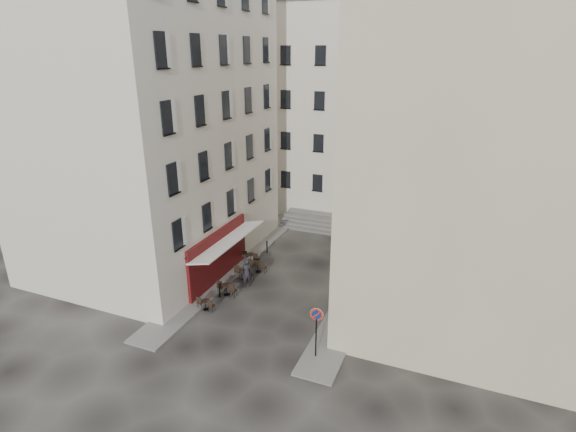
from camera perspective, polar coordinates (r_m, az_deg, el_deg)
The scene contains 18 objects.
ground at distance 28.06m, azimuth -1.75°, elevation -10.56°, with size 90.00×90.00×0.00m, color black.
sidewalk_left at distance 32.96m, azimuth -6.12°, elevation -5.58°, with size 2.00×22.00×0.12m, color slate.
sidewalk_right at distance 29.29m, azimuth 8.87°, elevation -9.26°, with size 2.00×18.00×0.12m, color slate.
building_left at distance 32.48m, azimuth -17.29°, elevation 12.21°, with size 12.20×16.20×20.60m.
building_right at distance 25.97m, azimuth 23.33°, elevation 7.37°, with size 12.20×14.20×18.60m.
building_back at distance 42.68m, azimuth 7.48°, elevation 13.32°, with size 18.20×10.20×18.60m.
cafe_storefront at distance 29.76m, azimuth -8.66°, elevation -4.81°, with size 1.74×7.30×3.50m.
stone_steps at distance 38.55m, azimuth 5.82°, elevation -1.07°, with size 9.00×3.15×0.80m.
bollard_near at distance 28.36m, azimuth -8.69°, elevation -9.22°, with size 0.12×0.12×0.98m.
bollard_mid at distance 31.04m, azimuth -5.41°, elevation -6.32°, with size 0.12×0.12×0.98m.
bollard_far at distance 33.86m, azimuth -2.69°, elevation -3.88°, with size 0.12×0.12×0.98m.
no_parking_sign at distance 22.32m, azimuth 3.62°, elevation -13.47°, with size 0.64×0.12×2.83m.
bistro_table_a at distance 27.26m, azimuth -10.38°, elevation -10.93°, with size 1.13×0.53×0.80m.
bistro_table_b at distance 28.52m, azimuth -7.76°, elevation -9.10°, with size 1.32×0.62×0.93m.
bistro_table_c at distance 30.22m, azimuth -5.60°, elevation -7.19°, with size 1.35×0.63×0.95m.
bistro_table_d at distance 31.13m, azimuth -3.80°, elevation -6.37°, with size 1.22×0.57×0.86m.
bistro_table_e at distance 32.34m, azimuth -4.71°, elevation -5.27°, with size 1.29×0.60×0.91m.
pedestrian at distance 29.17m, azimuth -5.27°, elevation -7.19°, with size 0.71×0.46×1.94m, color #232127.
Camera 1 is at (9.87, -21.96, 14.41)m, focal length 28.00 mm.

